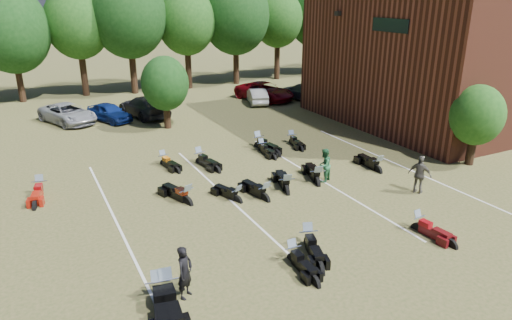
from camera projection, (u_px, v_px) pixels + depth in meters
ground at (320, 211)px, 19.56m from camera, size 160.00×160.00×0.00m
car_2 at (68, 114)px, 32.63m from camera, size 4.09×5.50×1.39m
car_3 at (144, 106)px, 34.34m from camera, size 3.36×5.73×1.56m
car_4 at (109, 112)px, 33.07m from camera, size 3.07×4.21×1.33m
car_5 at (257, 96)px, 38.52m from camera, size 2.49×4.16×1.29m
car_6 at (265, 91)px, 39.69m from camera, size 4.26×6.08×1.54m
car_7 at (303, 91)px, 39.92m from camera, size 2.32×5.01×1.42m
person_black at (185, 272)px, 13.74m from camera, size 0.75×0.72×1.72m
person_green at (324, 165)px, 22.36m from camera, size 1.03×0.95×1.69m
person_grey at (420, 175)px, 21.01m from camera, size 0.86×1.15×1.82m
motorcycle_1 at (159, 300)px, 13.84m from camera, size 1.28×2.57×1.37m
motorcycle_2 at (167, 299)px, 13.90m from camera, size 1.10×2.60×1.40m
motorcycle_3 at (292, 261)px, 15.86m from camera, size 0.73×2.07×1.14m
motorcycle_4 at (308, 246)px, 16.82m from camera, size 1.39×2.38×1.26m
motorcycle_6 at (417, 230)px, 17.97m from camera, size 0.85×2.13×1.16m
motorcycle_8 at (187, 204)px, 20.21m from camera, size 1.50×2.52×1.34m
motorcycle_9 at (237, 202)px, 20.42m from camera, size 1.28×2.15×1.14m
motorcycle_10 at (265, 200)px, 20.56m from camera, size 1.11×2.39×1.28m
motorcycle_11 at (287, 193)px, 21.34m from camera, size 1.44×2.55×1.36m
motorcycle_12 at (317, 184)px, 22.29m from camera, size 1.50×2.57×1.36m
motorcycle_13 at (377, 172)px, 23.85m from camera, size 0.91×2.39×1.31m
motorcycle_15 at (41, 193)px, 21.26m from camera, size 1.15×2.33×1.24m
motorcycle_16 at (200, 163)px, 25.02m from camera, size 1.19×2.40×1.28m
motorcycle_17 at (164, 165)px, 24.82m from camera, size 1.05×2.13×1.14m
motorcycle_18 at (262, 152)px, 26.85m from camera, size 0.65×2.00×1.11m
motorcycle_19 at (258, 148)px, 27.59m from camera, size 1.16×2.59×1.39m
motorcycle_20 at (291, 143)px, 28.37m from camera, size 0.97×2.15×1.16m
brick_building at (495, 41)px, 34.70m from camera, size 25.40×15.20×10.70m
tree_line at (130, 23)px, 41.17m from camera, size 56.00×6.00×9.79m
young_tree_near_building at (477, 115)px, 23.97m from camera, size 2.80×2.80×4.16m
young_tree_midfield at (165, 84)px, 30.58m from camera, size 3.20×3.20×4.70m
parking_lines at (228, 198)px, 20.77m from camera, size 20.10×14.00×0.01m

